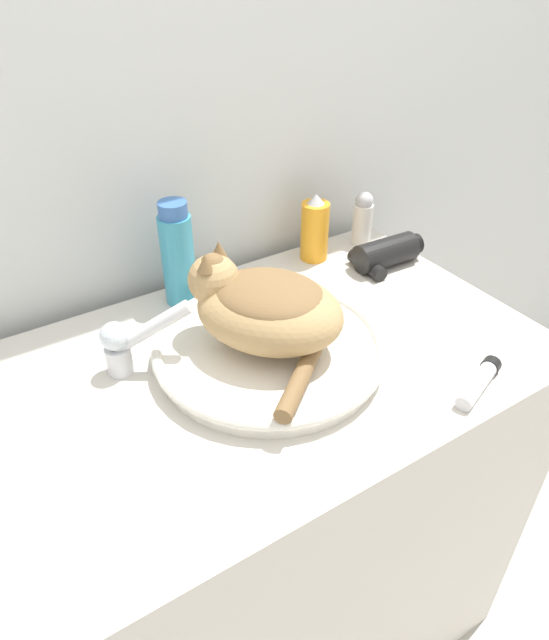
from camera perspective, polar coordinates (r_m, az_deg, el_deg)
The scene contains 10 objects.
wall_back at distance 1.15m, azimuth -11.22°, elevation 18.32°, with size 8.00×0.05×2.40m.
vanity_counter at distance 1.33m, azimuth -0.73°, elevation -19.00°, with size 0.99×0.62×0.89m.
sink_basin at distance 0.99m, azimuth -0.48°, elevation -2.82°, with size 0.40×0.40×0.04m.
cat at distance 0.94m, azimuth -1.04°, elevation 1.42°, with size 0.30×0.35×0.16m.
faucet at distance 0.97m, azimuth -14.58°, elevation -2.11°, with size 0.15×0.09×0.13m.
deodorant_stick at distance 1.35m, azimuth 8.81°, elevation 10.04°, with size 0.05×0.05×0.13m.
spray_bottle_trigger at distance 1.27m, azimuth 4.04°, elevation 9.01°, with size 0.06×0.06×0.15m.
mouthwash_bottle at distance 1.11m, azimuth -9.65°, elevation 6.39°, with size 0.06×0.06×0.21m.
cream_tube at distance 0.99m, azimuth 19.77°, elevation -5.88°, with size 0.13×0.07×0.03m.
hair_dryer at distance 1.28m, azimuth 10.95°, elevation 6.51°, with size 0.16×0.10×0.06m.
Camera 1 is at (-0.40, -0.35, 1.52)m, focal length 32.00 mm.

